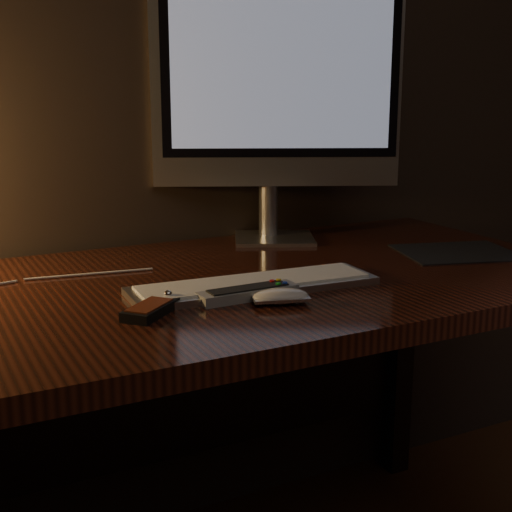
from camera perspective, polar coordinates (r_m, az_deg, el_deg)
name	(u,v)px	position (r m, az deg, el deg)	size (l,w,h in m)	color
desk	(188,335)	(1.46, -5.45, -6.33)	(1.60, 0.75, 0.75)	#3C170D
monitor	(277,89)	(1.69, 1.65, 13.25)	(0.54, 0.28, 0.61)	silver
keyboard	(254,284)	(1.31, -0.17, -2.29)	(0.46, 0.13, 0.02)	silver
mousepad	(457,252)	(1.66, 15.78, 0.29)	(0.25, 0.20, 0.00)	black
mouse	(281,298)	(1.22, 1.98, -3.40)	(0.10, 0.05, 0.02)	white
media_remote	(154,307)	(1.18, -8.13, -4.06)	(0.14, 0.13, 0.03)	black
tv_remote	(248,293)	(1.25, -0.65, -2.96)	(0.18, 0.05, 0.02)	gray
cable	(21,285)	(1.40, -18.27, -2.20)	(0.00, 0.00, 0.52)	white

